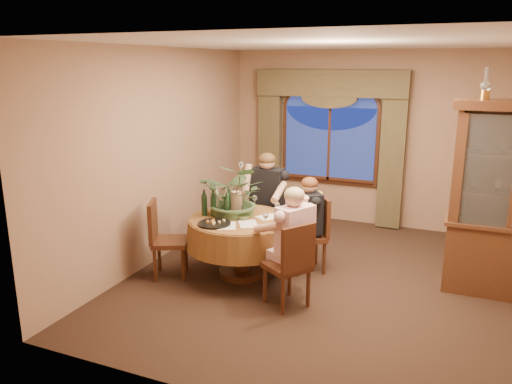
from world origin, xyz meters
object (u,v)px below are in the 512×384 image
at_px(wine_bottle_1, 204,202).
at_px(wine_bottle_5, 226,201).
at_px(chair_right, 287,264).
at_px(wine_bottle_3, 228,199).
at_px(chair_front_left, 170,240).
at_px(dining_table, 241,247).
at_px(centerpiece_plant, 236,170).
at_px(stoneware_vase, 237,203).
at_px(wine_bottle_2, 216,199).
at_px(china_cabinet, 510,202).
at_px(person_scarf, 310,224).
at_px(wine_bottle_0, 213,203).
at_px(chair_back_right, 308,235).
at_px(person_pink, 295,246).
at_px(person_back, 267,202).
at_px(wine_bottle_4, 227,206).
at_px(olive_bowl, 243,217).
at_px(oil_lamp_left, 486,84).
at_px(chair_back, 264,216).

xyz_separation_m(wine_bottle_1, wine_bottle_5, (0.23, 0.15, 0.00)).
height_order(chair_right, wine_bottle_3, wine_bottle_3).
bearing_deg(chair_front_left, wine_bottle_3, 111.84).
height_order(dining_table, centerpiece_plant, centerpiece_plant).
xyz_separation_m(stoneware_vase, wine_bottle_2, (-0.30, 0.04, 0.01)).
height_order(china_cabinet, wine_bottle_2, china_cabinet).
distance_m(chair_front_left, person_scarf, 1.76).
bearing_deg(dining_table, wine_bottle_0, -171.94).
distance_m(china_cabinet, chair_back_right, 2.35).
xyz_separation_m(chair_back_right, person_pink, (0.12, -0.88, 0.18)).
distance_m(chair_front_left, wine_bottle_0, 0.70).
height_order(wine_bottle_3, wine_bottle_5, same).
height_order(person_back, wine_bottle_4, person_back).
xyz_separation_m(chair_right, wine_bottle_5, (-1.03, 0.61, 0.44)).
xyz_separation_m(wine_bottle_0, wine_bottle_5, (0.11, 0.13, 0.00)).
height_order(person_scarf, wine_bottle_1, person_scarf).
distance_m(wine_bottle_2, wine_bottle_5, 0.17).
xyz_separation_m(centerpiece_plant, wine_bottle_1, (-0.35, -0.18, -0.41)).
bearing_deg(person_pink, wine_bottle_4, 98.07).
relative_size(person_scarf, wine_bottle_2, 3.72).
bearing_deg(olive_bowl, centerpiece_plant, 137.14).
distance_m(china_cabinet, wine_bottle_1, 3.52).
relative_size(china_cabinet, wine_bottle_0, 6.69).
bearing_deg(olive_bowl, chair_back_right, 36.87).
distance_m(dining_table, person_back, 0.99).
xyz_separation_m(person_pink, wine_bottle_0, (-1.19, 0.36, 0.26)).
distance_m(oil_lamp_left, wine_bottle_4, 3.20).
bearing_deg(wine_bottle_0, wine_bottle_3, 70.51).
height_order(chair_back, wine_bottle_0, wine_bottle_0).
distance_m(wine_bottle_0, wine_bottle_5, 0.17).
distance_m(oil_lamp_left, chair_back, 3.29).
distance_m(centerpiece_plant, wine_bottle_2, 0.50).
bearing_deg(wine_bottle_1, china_cabinet, 12.52).
distance_m(chair_front_left, olive_bowl, 0.95).
distance_m(chair_back, wine_bottle_3, 0.92).
xyz_separation_m(person_scarf, wine_bottle_2, (-1.13, -0.37, 0.30)).
xyz_separation_m(chair_back_right, person_back, (-0.74, 0.46, 0.23)).
bearing_deg(chair_front_left, olive_bowl, 87.00).
relative_size(person_back, centerpiece_plant, 1.48).
bearing_deg(chair_right, stoneware_vase, 89.04).
height_order(chair_front_left, wine_bottle_5, wine_bottle_5).
relative_size(chair_front_left, person_back, 0.68).
bearing_deg(person_back, stoneware_vase, 83.32).
distance_m(chair_right, wine_bottle_3, 1.35).
height_order(centerpiece_plant, wine_bottle_1, centerpiece_plant).
bearing_deg(centerpiece_plant, chair_right, -35.69).
xyz_separation_m(chair_back, person_pink, (0.92, -1.40, 0.18)).
bearing_deg(person_back, person_pink, 121.03).
xyz_separation_m(chair_right, person_back, (-0.81, 1.47, 0.23)).
distance_m(chair_right, person_back, 1.69).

